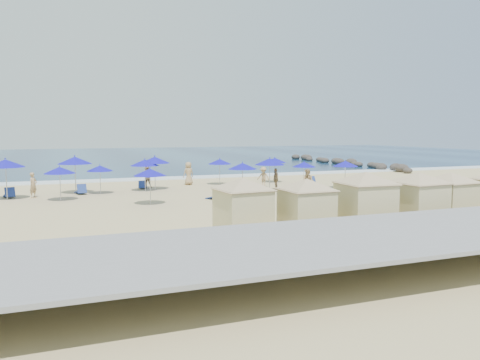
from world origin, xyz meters
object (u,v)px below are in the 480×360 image
Objects in this scene: cabana_0 at (243,199)px; beachgoer_1 at (147,177)px; umbrella_2 at (75,160)px; beachgoer_5 at (308,182)px; trash_bin at (361,205)px; umbrella_6 at (242,166)px; umbrella_12 at (100,168)px; umbrella_10 at (304,164)px; umbrella_8 at (270,162)px; beachgoer_0 at (33,185)px; beachgoer_3 at (263,177)px; umbrella_11 at (345,164)px; umbrella_9 at (275,160)px; beachgoer_2 at (276,179)px; cabana_2 at (365,193)px; rock_jetty at (343,162)px; beachgoer_4 at (188,173)px; cabana_1 at (306,199)px; umbrella_3 at (150,172)px; cabana_3 at (419,192)px; umbrella_7 at (220,162)px; umbrella_5 at (145,163)px; umbrella_4 at (155,160)px; cabana_4 at (450,190)px; umbrella_1 at (60,170)px; umbrella_0 at (5,163)px.

cabana_0 reaches higher than beachgoer_1.
umbrella_2 is 16.33m from beachgoer_5.
umbrella_6 reaches higher than trash_bin.
umbrella_10 is at bearing -6.58° from umbrella_12.
umbrella_10 is at bearing 120.79° from beachgoer_5.
beachgoer_0 is at bearing 170.99° from umbrella_8.
umbrella_11 is at bearing 14.80° from beachgoer_3.
umbrella_9 is 5.14m from beachgoer_2.
umbrella_6 is at bearing 94.50° from cabana_2.
rock_jetty is 16.35× the size of beachgoer_2.
umbrella_8 is at bearing 173.92° from umbrella_11.
umbrella_2 reaches higher than beachgoer_1.
beachgoer_5 is (6.11, -8.96, -0.04)m from beachgoer_4.
cabana_2 reaches higher than umbrella_6.
umbrella_2 reaches higher than beachgoer_2.
umbrella_8 is at bearing 71.96° from cabana_1.
beachgoer_4 is at bearing 126.13° from umbrella_8.
umbrella_3 reaches higher than trash_bin.
cabana_2 is at bearing 176.80° from cabana_3.
beachgoer_2 is (2.87, -4.68, -1.09)m from umbrella_7.
umbrella_5 is 6.71m from umbrella_7.
umbrella_4 is at bearing -165.39° from umbrella_7.
umbrella_3 is at bearing 83.70° from beachgoer_1.
cabana_4 is 18.62m from umbrella_9.
beachgoer_0 is (-1.68, 2.14, -1.11)m from umbrella_1.
trash_bin is at bearing -41.36° from beachgoer_3.
beachgoer_3 is (16.68, 0.20, -0.05)m from beachgoer_0.
cabana_1 is 1.66× the size of umbrella_8.
beachgoer_5 is at bearing -60.07° from umbrella_8.
cabana_1 is 5.73m from cabana_3.
beachgoer_4 is (-5.83, 19.94, -0.63)m from cabana_3.
umbrella_12 is (-4.62, 15.70, 0.27)m from cabana_0.
umbrella_12 is at bearing -27.31° from umbrella_2.
umbrella_0 is 19.83m from beachgoer_5.
cabana_0 is 1.65× the size of umbrella_4.
umbrella_9 is at bearing 136.91° from beachgoer_5.
beachgoer_5 reaches higher than beachgoer_1.
cabana_4 is 2.48× the size of beachgoer_1.
cabana_2 is 1.68× the size of umbrella_0.
umbrella_10 is at bearing 19.15° from umbrella_6.
umbrella_4 is (-8.70, 13.59, 1.89)m from trash_bin.
umbrella_2 is 1.62× the size of beachgoer_1.
umbrella_5 is at bearing -170.61° from umbrella_9.
beachgoer_0 reaches higher than trash_bin.
cabana_2 is at bearing 31.53° from beachgoer_2.
umbrella_2 is 14.13m from beachgoer_3.
umbrella_4 is (-3.28, 17.30, 0.75)m from cabana_1.
cabana_3 is at bearing -94.54° from umbrella_9.
umbrella_0 is at bearing -170.26° from umbrella_4.
beachgoer_4 is at bearing -35.92° from beachgoer_0.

